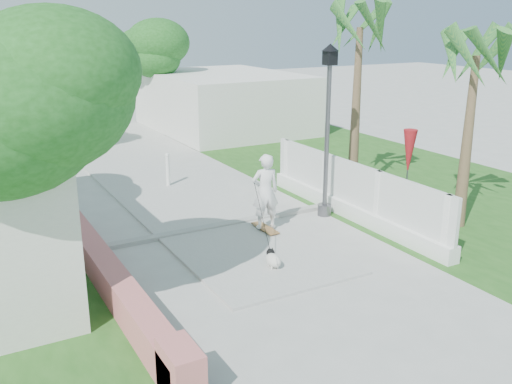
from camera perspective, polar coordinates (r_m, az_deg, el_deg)
ground at (r=9.77m, az=11.93°, el=-14.42°), size 90.00×90.00×0.00m
path_strip at (r=27.24m, az=-16.62°, el=5.70°), size 3.20×36.00×0.06m
curb at (r=14.32m, az=-3.84°, el=-3.41°), size 6.50×0.25×0.10m
grass_right at (r=19.66m, az=12.32°, el=1.78°), size 8.00×20.00×0.01m
pink_wall at (r=11.07m, az=-14.04°, el=-8.81°), size 0.45×8.20×0.80m
lattice_fence at (r=15.07m, az=9.55°, el=-0.58°), size 0.35×7.00×1.50m
building_right at (r=27.10m, az=-3.29°, el=9.05°), size 6.00×8.00×2.60m
street_lamp at (r=14.71m, az=7.16°, el=6.65°), size 0.44×0.44×4.44m
bollard at (r=17.77m, az=-8.82°, el=2.29°), size 0.14×0.14×1.09m
patio_umbrella at (r=15.32m, az=15.05°, el=3.78°), size 0.36×0.36×2.30m
tree_left_near at (r=9.31m, az=-21.72°, el=8.32°), size 3.60×3.60×5.28m
tree_path_left at (r=22.35m, az=-22.68°, el=12.62°), size 3.40×3.40×5.23m
tree_path_right at (r=27.66m, az=-10.56°, el=13.53°), size 3.00×3.00×4.79m
palm_far at (r=16.32m, az=10.31°, el=14.80°), size 1.80×1.80×5.30m
palm_near at (r=14.54m, az=21.09°, el=11.63°), size 1.80×1.80×4.70m
skateboarder at (r=13.07m, az=0.63°, el=-1.59°), size 1.32×2.27×1.96m
dog at (r=11.96m, az=1.70°, el=-6.73°), size 0.37×0.59×0.41m
parked_car at (r=34.39m, az=-21.08°, el=8.79°), size 4.94×2.90×1.58m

